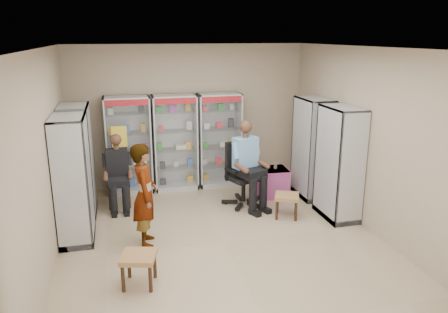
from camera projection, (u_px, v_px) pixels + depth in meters
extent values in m
plane|color=tan|center=(223.00, 242.00, 6.93)|extent=(6.00, 6.00, 0.00)
cube|color=tan|center=(189.00, 116.00, 9.32)|extent=(5.00, 0.02, 3.00)
cube|color=tan|center=(308.00, 239.00, 3.72)|extent=(5.00, 0.02, 3.00)
cube|color=tan|center=(45.00, 163.00, 5.93)|extent=(0.02, 6.00, 3.00)
cube|color=tan|center=(371.00, 141.00, 7.11)|extent=(0.02, 6.00, 3.00)
cube|color=white|center=(223.00, 48.00, 6.12)|extent=(5.00, 6.00, 0.02)
cube|color=#B2B5BA|center=(129.00, 145.00, 8.90)|extent=(0.90, 0.50, 2.00)
cube|color=#A5A8AC|center=(175.00, 143.00, 9.12)|extent=(0.90, 0.50, 2.00)
cube|color=silver|center=(219.00, 140.00, 9.35)|extent=(0.90, 0.50, 2.00)
cube|color=#BABCC2|center=(312.00, 148.00, 8.68)|extent=(0.90, 0.50, 2.00)
cube|color=#A7AAAE|center=(339.00, 164.00, 7.65)|extent=(0.90, 0.50, 2.00)
cube|color=#ACAFB3|center=(78.00, 161.00, 7.81)|extent=(0.90, 0.50, 2.00)
cube|color=silver|center=(73.00, 180.00, 6.79)|extent=(0.90, 0.50, 2.00)
cube|color=black|center=(119.00, 182.00, 8.30)|extent=(0.42, 0.42, 0.94)
cube|color=black|center=(244.00, 174.00, 8.32)|extent=(0.86, 0.86, 1.23)
cube|color=#AA4479|center=(272.00, 182.00, 8.88)|extent=(0.63, 0.61, 0.57)
cylinder|color=#5F1A08|center=(275.00, 166.00, 8.81)|extent=(0.07, 0.07, 0.10)
cube|color=#A47F45|center=(287.00, 206.00, 7.85)|extent=(0.55, 0.55, 0.42)
cube|color=olive|center=(139.00, 270.00, 5.70)|extent=(0.53, 0.53, 0.44)
imported|color=gray|center=(145.00, 195.00, 6.69)|extent=(0.43, 0.62, 1.62)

